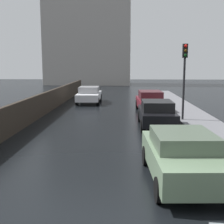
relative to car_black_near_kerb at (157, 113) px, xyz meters
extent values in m
cube|color=black|center=(0.00, 0.05, -0.12)|extent=(1.70, 3.99, 0.59)
cube|color=black|center=(0.00, -0.16, 0.42)|extent=(1.49, 1.99, 0.49)
cylinder|color=black|center=(-0.78, 1.37, -0.41)|extent=(0.22, 0.62, 0.62)
cylinder|color=black|center=(0.78, 1.37, -0.41)|extent=(0.22, 0.62, 0.62)
cylinder|color=black|center=(-0.78, -1.26, -0.41)|extent=(0.22, 0.62, 0.62)
cylinder|color=black|center=(0.78, -1.26, -0.41)|extent=(0.22, 0.62, 0.62)
cube|color=silver|center=(-4.60, 9.59, -0.13)|extent=(1.85, 4.40, 0.55)
cube|color=gray|center=(-4.59, 9.53, 0.40)|extent=(1.61, 2.03, 0.52)
cylinder|color=black|center=(-3.75, 8.15, -0.41)|extent=(0.23, 0.63, 0.62)
cylinder|color=black|center=(-5.41, 8.13, -0.41)|extent=(0.23, 0.63, 0.62)
cylinder|color=black|center=(-3.78, 11.05, -0.41)|extent=(0.23, 0.63, 0.62)
cylinder|color=black|center=(-5.44, 11.03, -0.41)|extent=(0.23, 0.63, 0.62)
cube|color=slate|center=(-0.09, -7.24, -0.08)|extent=(1.97, 4.08, 0.67)
cube|color=#4D5C49|center=(-0.09, -7.25, 0.47)|extent=(1.66, 2.02, 0.42)
cylinder|color=black|center=(-0.97, -5.95, -0.41)|extent=(0.25, 0.62, 0.61)
cylinder|color=black|center=(0.67, -5.88, -0.41)|extent=(0.25, 0.62, 0.61)
cylinder|color=black|center=(-0.85, -8.60, -0.41)|extent=(0.25, 0.62, 0.61)
cube|color=maroon|center=(0.10, 4.82, -0.10)|extent=(1.79, 4.52, 0.57)
cube|color=#461C22|center=(0.10, 4.83, 0.45)|extent=(1.52, 2.19, 0.54)
cylinder|color=black|center=(-0.71, 6.27, -0.39)|extent=(0.24, 0.67, 0.67)
cylinder|color=black|center=(0.81, 6.32, -0.39)|extent=(0.24, 0.67, 0.67)
cylinder|color=black|center=(-0.61, 3.32, -0.39)|extent=(0.24, 0.67, 0.67)
cylinder|color=black|center=(0.90, 3.37, -0.39)|extent=(0.24, 0.67, 0.67)
cylinder|color=black|center=(1.63, 1.47, 1.14)|extent=(0.12, 0.12, 3.43)
cube|color=black|center=(1.63, 1.47, 3.23)|extent=(0.26, 0.26, 0.75)
sphere|color=red|center=(1.63, 1.29, 3.48)|extent=(0.17, 0.17, 0.17)
sphere|color=#392405|center=(1.63, 1.29, 3.23)|extent=(0.17, 0.17, 0.17)
sphere|color=black|center=(1.63, 1.29, 2.98)|extent=(0.17, 0.17, 0.17)
cube|color=#9E9993|center=(-7.39, 34.09, 9.64)|extent=(13.69, 7.92, 20.72)
camera|label=1|loc=(-1.73, -15.20, 2.48)|focal=47.64mm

